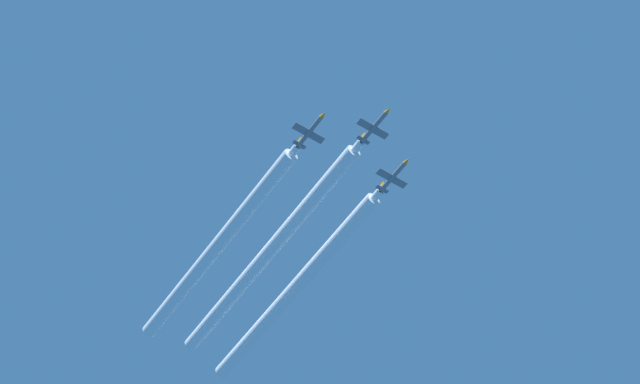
# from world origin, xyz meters

# --- Properties ---
(jet_lead) EXTENTS (8.54, 12.43, 2.99)m
(jet_lead) POSITION_xyz_m (-0.27, 9.05, 252.01)
(jet_lead) COLOR slate
(jet_left_wingman) EXTENTS (8.54, 12.43, 2.99)m
(jet_left_wingman) POSITION_xyz_m (-12.05, 0.42, 250.22)
(jet_left_wingman) COLOR slate
(jet_right_wingman) EXTENTS (8.54, 12.43, 2.99)m
(jet_right_wingman) POSITION_xyz_m (12.83, 0.54, 249.80)
(jet_right_wingman) COLOR slate
(smoke_trail_lead) EXTENTS (3.84, 83.15, 3.84)m
(smoke_trail_lead) POSITION_xyz_m (-0.27, -38.17, 251.98)
(smoke_trail_lead) COLOR white
(smoke_trail_left_wingman) EXTENTS (3.84, 77.38, 3.84)m
(smoke_trail_left_wingman) POSITION_xyz_m (-12.05, -43.92, 250.19)
(smoke_trail_left_wingman) COLOR white
(smoke_trail_right_wingman) EXTENTS (3.84, 74.56, 3.84)m
(smoke_trail_right_wingman) POSITION_xyz_m (12.83, -42.39, 249.77)
(smoke_trail_right_wingman) COLOR white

